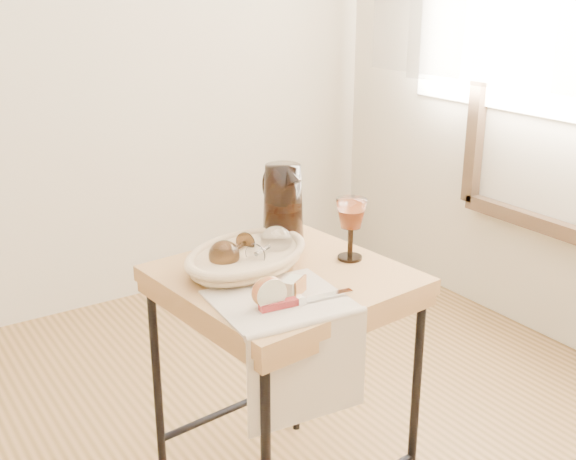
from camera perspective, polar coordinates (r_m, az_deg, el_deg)
side_table at (r=1.99m, az=-0.32°, el=-12.83°), size 0.61×0.61×0.71m
tea_towel at (r=1.66m, az=-0.65°, el=-5.62°), size 0.32×0.29×0.01m
bread_basket at (r=1.84m, az=-3.28°, el=-2.31°), size 0.40×0.35×0.05m
goblet_lying_a at (r=1.83m, az=-4.35°, el=-1.58°), size 0.15×0.13×0.08m
goblet_lying_b at (r=1.84m, az=-1.63°, el=-1.35°), size 0.16×0.14×0.08m
pitcher at (r=1.99m, az=-0.40°, el=2.03°), size 0.20×0.26×0.27m
wine_goblet at (r=1.89m, az=5.00°, el=0.07°), size 0.11×0.11×0.17m
apple_half at (r=1.62m, az=-1.64°, el=-4.89°), size 0.08×0.05×0.07m
apple_wedge at (r=1.68m, az=0.29°, el=-4.51°), size 0.07×0.06×0.04m
table_knife at (r=1.64m, az=1.22°, el=-5.50°), size 0.23×0.05×0.02m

